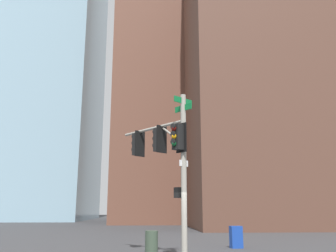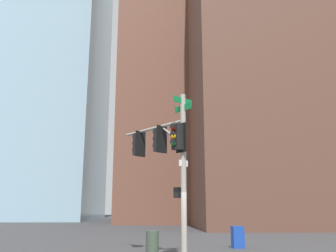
% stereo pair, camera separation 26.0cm
% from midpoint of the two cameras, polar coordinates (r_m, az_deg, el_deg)
% --- Properties ---
extents(signal_pole_assembly, '(3.48, 2.89, 6.39)m').
position_cam_midpoint_polar(signal_pole_assembly, '(14.70, -0.82, -4.05)').
color(signal_pole_assembly, '#9E998C').
rests_on(signal_pole_assembly, ground_plane).
extents(litter_bin, '(0.56, 0.56, 0.95)m').
position_cam_midpoint_polar(litter_bin, '(16.40, -3.12, -17.95)').
color(litter_bin, '#384738').
rests_on(litter_bin, ground_plane).
extents(newspaper_box, '(0.50, 0.61, 1.05)m').
position_cam_midpoint_polar(newspaper_box, '(18.81, 10.36, -16.97)').
color(newspaper_box, '#193FA5').
rests_on(newspaper_box, ground_plane).
extents(building_brick_nearside, '(26.79, 19.29, 38.25)m').
position_cam_midpoint_polar(building_brick_nearside, '(48.41, 14.00, 8.28)').
color(building_brick_nearside, brown).
rests_on(building_brick_nearside, ground_plane).
extents(building_brick_midblock, '(16.41, 19.78, 48.54)m').
position_cam_midpoint_polar(building_brick_midblock, '(55.84, 2.37, 10.66)').
color(building_brick_midblock, brown).
rests_on(building_brick_midblock, ground_plane).
extents(building_glass_tower, '(25.26, 33.09, 62.58)m').
position_cam_midpoint_polar(building_glass_tower, '(76.27, -23.89, 10.88)').
color(building_glass_tower, '#8CB2C6').
rests_on(building_glass_tower, ground_plane).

